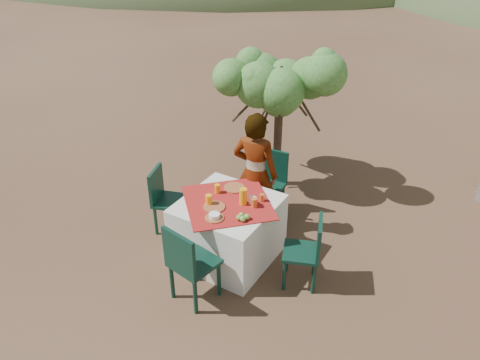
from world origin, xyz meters
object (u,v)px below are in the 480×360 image
at_px(chair_far, 269,181).
at_px(juice_pitcher, 243,196).
at_px(person, 255,174).
at_px(shrub_tree, 285,91).
at_px(table, 228,230).
at_px(chair_right, 308,249).
at_px(chair_left, 165,197).
at_px(chair_near, 188,262).

xyz_separation_m(chair_far, juice_pitcher, (0.19, -0.99, 0.36)).
height_order(chair_far, juice_pitcher, juice_pitcher).
xyz_separation_m(person, shrub_tree, (-0.21, 1.18, 0.66)).
height_order(table, chair_right, chair_right).
distance_m(person, shrub_tree, 1.37).
xyz_separation_m(chair_far, shrub_tree, (-0.21, 0.79, 0.95)).
bearing_deg(person, chair_left, 25.53).
height_order(chair_near, chair_right, chair_near).
height_order(chair_left, juice_pitcher, juice_pitcher).
relative_size(chair_left, shrub_tree, 0.46).
xyz_separation_m(chair_right, juice_pitcher, (-0.82, 0.01, 0.39)).
height_order(chair_near, juice_pitcher, juice_pitcher).
relative_size(table, shrub_tree, 0.71).
relative_size(chair_left, chair_right, 1.02).
distance_m(table, shrub_tree, 2.14).
distance_m(chair_near, chair_right, 1.28).
bearing_deg(chair_left, chair_near, -149.13).
relative_size(table, chair_far, 1.44).
bearing_deg(table, chair_right, 3.14).
height_order(chair_far, chair_left, chair_far).
distance_m(chair_left, shrub_tree, 2.16).
relative_size(chair_near, shrub_tree, 0.51).
bearing_deg(table, juice_pitcher, 20.57).
relative_size(table, person, 0.82).
bearing_deg(table, chair_far, 91.58).
distance_m(table, person, 0.78).
distance_m(table, chair_left, 0.98).
xyz_separation_m(person, juice_pitcher, (0.19, -0.60, 0.06)).
bearing_deg(chair_left, table, -111.91).
relative_size(table, juice_pitcher, 6.72).
bearing_deg(chair_far, chair_right, -48.89).
relative_size(shrub_tree, juice_pitcher, 9.51).
xyz_separation_m(chair_right, shrub_tree, (-1.22, 1.79, 0.99)).
xyz_separation_m(chair_near, person, (-0.07, 1.49, 0.28)).
height_order(chair_right, juice_pitcher, juice_pitcher).
height_order(chair_far, chair_right, chair_far).
bearing_deg(chair_left, chair_right, -108.59).
height_order(table, shrub_tree, shrub_tree).
distance_m(table, chair_far, 1.06).
xyz_separation_m(chair_near, chair_right, (0.93, 0.88, -0.05)).
relative_size(chair_near, person, 0.58).
relative_size(chair_far, chair_near, 0.97).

